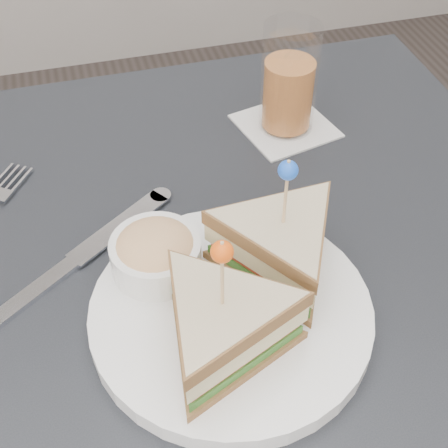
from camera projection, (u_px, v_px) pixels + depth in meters
table at (218, 311)px, 0.70m from camera, size 0.80×0.80×0.75m
plate_meal at (238, 287)px, 0.57m from camera, size 0.31×0.30×0.16m
cutlery_knife at (81, 256)px, 0.65m from camera, size 0.21×0.16×0.01m
drink_set at (289, 85)px, 0.77m from camera, size 0.13×0.13×0.14m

